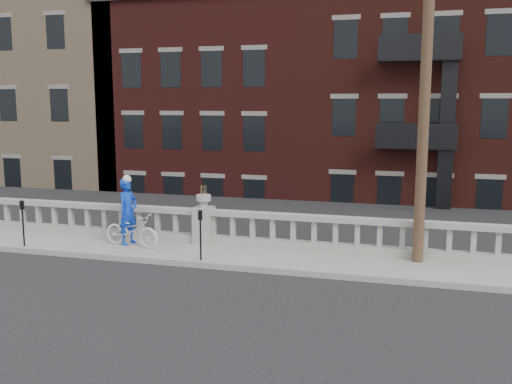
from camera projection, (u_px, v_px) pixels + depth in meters
ground at (145, 288)px, 13.46m from camera, size 120.00×120.00×0.00m
sidewalk at (192, 253)px, 16.30m from camera, size 32.00×2.20×0.15m
balustrade at (204, 227)px, 17.12m from camera, size 28.00×0.34×1.03m
planter_pedestal at (204, 221)px, 17.09m from camera, size 0.55×0.55×1.76m
lower_level at (324, 131)px, 34.81m from camera, size 80.00×44.00×20.80m
utility_pole at (426, 67)px, 14.41m from camera, size 1.60×0.28×10.00m
parking_meter_c at (23, 218)px, 16.69m from camera, size 0.10×0.09×1.36m
parking_meter_d at (200, 229)px, 15.19m from camera, size 0.10×0.09×1.36m
bicycle at (132, 230)px, 16.75m from camera, size 1.90×0.92×0.96m
cyclist at (128, 211)px, 16.92m from camera, size 0.61×0.80×1.97m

